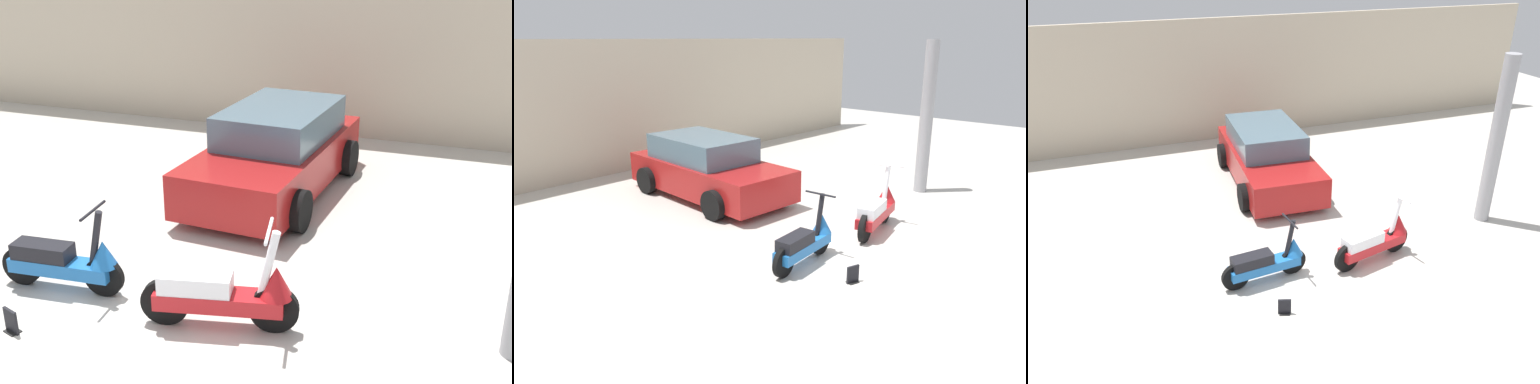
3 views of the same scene
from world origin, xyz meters
TOP-DOWN VIEW (x-y plane):
  - ground_plane at (0.00, 0.00)m, footprint 28.00×28.00m
  - wall_back at (0.00, 7.67)m, footprint 19.60×0.12m
  - scooter_front_left at (-1.21, 0.69)m, footprint 1.49×0.54m
  - scooter_front_right at (0.75, 0.60)m, footprint 1.61×0.69m
  - car_rear_left at (0.04, 4.38)m, footprint 2.07×3.98m
  - placard_near_left_scooter at (-1.26, -0.21)m, footprint 0.20×0.16m
  - support_column_side at (3.52, 1.12)m, footprint 0.28×0.28m

SIDE VIEW (x-z plane):
  - ground_plane at x=0.00m, z-range 0.00..0.00m
  - placard_near_left_scooter at x=-1.26m, z-range -0.02..0.24m
  - scooter_front_left at x=-1.21m, z-range -0.15..0.89m
  - scooter_front_right at x=0.75m, z-range -0.17..0.97m
  - car_rear_left at x=0.04m, z-range -0.03..1.29m
  - wall_back at x=0.00m, z-range 0.00..3.31m
  - support_column_side at x=3.52m, z-range 0.00..3.31m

